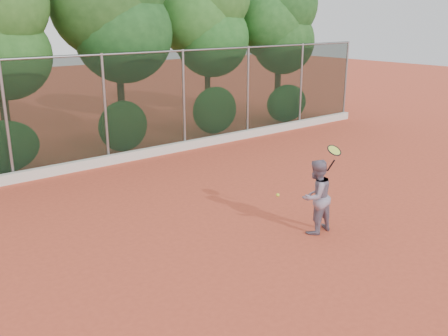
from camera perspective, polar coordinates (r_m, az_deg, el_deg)
ground at (r=11.14m, az=3.25°, el=-7.34°), size 80.00×80.00×0.00m
concrete_curb at (r=16.48m, az=-12.77°, el=0.95°), size 24.00×0.20×0.30m
tennis_player at (r=11.01m, az=10.46°, el=-3.24°), size 0.83×0.66×1.66m
chainlink_fence at (r=16.27m, az=-13.44°, el=6.88°), size 24.09×0.09×3.50m
foliage_backdrop at (r=17.65m, az=-18.59°, el=15.55°), size 23.70×3.63×7.55m
tennis_racket at (r=10.93m, az=12.44°, el=1.78°), size 0.35×0.32×0.60m
tennis_ball_in_flight at (r=9.28m, az=6.16°, el=-3.09°), size 0.07×0.07×0.07m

